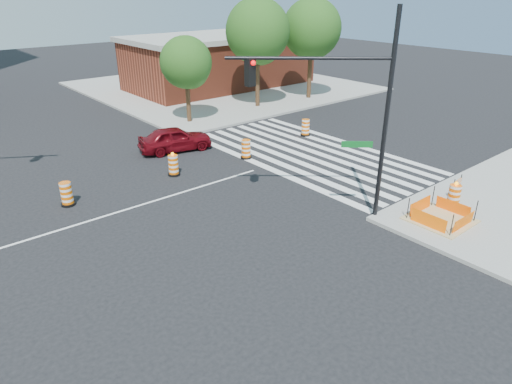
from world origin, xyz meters
The scene contains 17 objects.
ground centered at (0.00, 0.00, 0.00)m, with size 120.00×120.00×0.00m, color black.
sidewalk_ne centered at (18.00, 18.00, 0.07)m, with size 22.00×22.00×0.15m, color gray.
crosswalk_east centered at (10.95, 0.00, 0.01)m, with size 6.75×13.50×0.01m.
lane_centerline centered at (0.00, 0.00, 0.01)m, with size 14.00×0.12×0.01m, color silver.
excavation_pit centered at (9.00, -9.00, 0.22)m, with size 2.20×2.20×0.90m.
brick_storefront centered at (18.00, 18.00, 2.32)m, with size 16.50×8.50×4.60m.
red_coupe centered at (5.59, 5.16, 0.69)m, with size 1.63×4.04×1.38m, color #5E080F.
signal_pole_se centered at (6.25, -5.98, 4.78)m, with size 4.53×3.98×7.80m.
pit_drum centered at (10.36, -8.74, 0.64)m, with size 0.60×0.60×1.18m.
barricade centered at (11.46, -8.27, 0.67)m, with size 0.80×0.13×0.94m.
tree_north_c centered at (9.25, 9.49, 3.81)m, with size 3.36×3.34×5.67m.
tree_north_d centered at (15.57, 9.86, 5.27)m, with size 4.62×4.62×7.85m.
tree_north_e centered at (20.61, 9.36, 5.21)m, with size 4.57×4.57×7.76m.
median_drum_2 centered at (-1.55, 1.98, 0.48)m, with size 0.60×0.60×1.02m.
median_drum_3 centered at (3.62, 2.03, 0.49)m, with size 0.60×0.60×1.18m.
median_drum_4 centered at (7.84, 1.64, 0.48)m, with size 0.60×0.60×1.02m.
median_drum_5 centered at (13.21, 2.46, 0.48)m, with size 0.60×0.60×1.02m.
Camera 1 is at (-6.59, -16.47, 8.48)m, focal length 32.00 mm.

